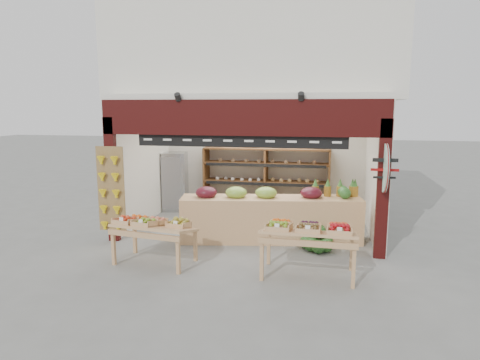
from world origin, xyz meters
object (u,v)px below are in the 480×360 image
at_px(mid_counter, 270,217).
at_px(display_table_left, 150,225).
at_px(display_table_right, 309,230).
at_px(cardboard_stack, 215,216).
at_px(watermelon_pile, 316,240).
at_px(back_shelving, 266,169).
at_px(refrigerator, 175,182).

height_order(mid_counter, display_table_left, mid_counter).
xyz_separation_m(display_table_left, display_table_right, (2.89, -0.08, 0.09)).
bearing_deg(cardboard_stack, watermelon_pile, -28.86).
bearing_deg(cardboard_stack, display_table_left, -100.69).
bearing_deg(cardboard_stack, back_shelving, 51.84).
bearing_deg(display_table_left, display_table_right, -1.51).
xyz_separation_m(back_shelving, display_table_left, (-1.57, -4.05, -0.50)).
distance_m(refrigerator, display_table_right, 5.58).
relative_size(display_table_left, watermelon_pile, 2.21).
bearing_deg(display_table_left, refrigerator, 103.54).
bearing_deg(refrigerator, back_shelving, -6.95).
relative_size(refrigerator, display_table_right, 1.01).
height_order(cardboard_stack, watermelon_pile, cardboard_stack).
bearing_deg(back_shelving, mid_counter, -79.61).
relative_size(mid_counter, watermelon_pile, 5.62).
distance_m(refrigerator, cardboard_stack, 2.03).
bearing_deg(watermelon_pile, back_shelving, 117.53).
distance_m(back_shelving, mid_counter, 2.47).
bearing_deg(refrigerator, display_table_left, -85.21).
distance_m(refrigerator, watermelon_pile, 4.79).
xyz_separation_m(cardboard_stack, watermelon_pile, (2.49, -1.37, -0.03)).
xyz_separation_m(refrigerator, watermelon_pile, (3.95, -2.65, -0.61)).
distance_m(mid_counter, display_table_left, 2.64).
relative_size(display_table_right, watermelon_pile, 2.32).
bearing_deg(back_shelving, display_table_left, -111.25).
bearing_deg(watermelon_pile, display_table_right, -94.37).
distance_m(back_shelving, display_table_right, 4.35).
xyz_separation_m(refrigerator, display_table_left, (0.96, -3.97, -0.10)).
distance_m(display_table_left, watermelon_pile, 3.31).
bearing_deg(cardboard_stack, display_table_right, -49.31).
bearing_deg(refrigerator, mid_counter, -46.08).
xyz_separation_m(refrigerator, display_table_right, (3.84, -4.04, -0.01)).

